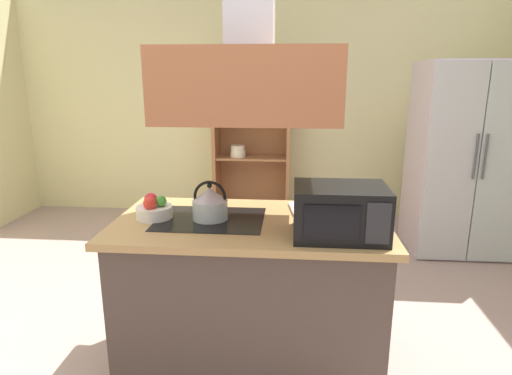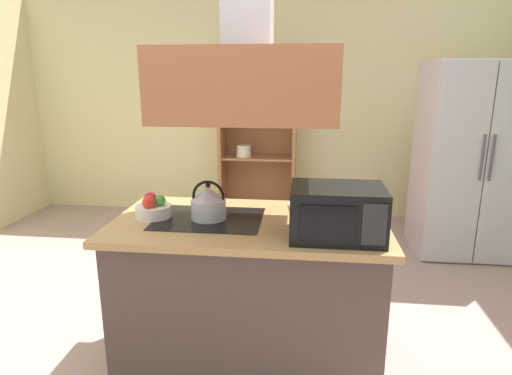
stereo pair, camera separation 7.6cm
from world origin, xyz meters
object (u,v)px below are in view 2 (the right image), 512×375
Objects in this scene: kettle at (208,203)px; cutting_board at (318,209)px; refrigerator at (469,160)px; microwave at (337,212)px; fruit_bowl at (153,208)px; dish_cabinet at (258,150)px.

kettle reaches higher than cutting_board.
refrigerator is 5.37× the size of cutting_board.
fruit_bowl is at bearing 169.17° from microwave.
dish_cabinet reaches higher than cutting_board.
refrigerator reaches higher than microwave.
refrigerator is 2.26m from cutting_board.
cutting_board is (0.62, 0.23, -0.08)m from kettle.
kettle is 0.32m from fruit_bowl.
dish_cabinet is 5.46× the size of cutting_board.
microwave is at bearing -10.83° from fruit_bowl.
dish_cabinet is 2.81m from fruit_bowl.
refrigerator reaches higher than fruit_bowl.
fruit_bowl is (-0.30, -2.79, 0.12)m from dish_cabinet.
microwave is at bearing -76.39° from dish_cabinet.
dish_cabinet reaches higher than fruit_bowl.
refrigerator is 2.85m from kettle.
microwave is at bearing -79.90° from cutting_board.
microwave reaches higher than cutting_board.
fruit_bowl is at bearing -141.00° from refrigerator.
refrigerator is 3.97× the size of microwave.
microwave is at bearing -122.91° from refrigerator.
fruit_bowl is at bearing -96.06° from dish_cabinet.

